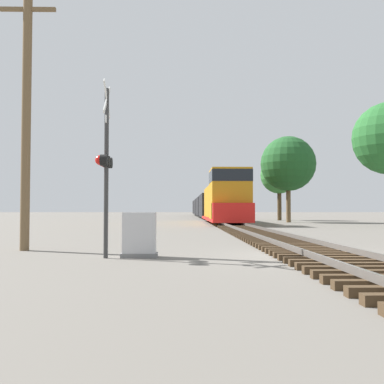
# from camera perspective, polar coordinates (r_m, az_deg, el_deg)

# --- Properties ---
(ground_plane) EXTENTS (400.00, 400.00, 0.00)m
(ground_plane) POSITION_cam_1_polar(r_m,az_deg,el_deg) (13.00, 15.71, -7.92)
(ground_plane) COLOR #666059
(rail_track_bed) EXTENTS (2.60, 160.00, 0.31)m
(rail_track_bed) POSITION_cam_1_polar(r_m,az_deg,el_deg) (12.99, 15.70, -7.32)
(rail_track_bed) COLOR #42301E
(rail_track_bed) RESTS_ON ground
(freight_train) EXTENTS (3.15, 80.19, 4.55)m
(freight_train) POSITION_cam_1_polar(r_m,az_deg,el_deg) (71.02, 1.93, -1.81)
(freight_train) COLOR #B77A14
(freight_train) RESTS_ON ground
(crossing_signal_near) EXTENTS (0.33, 1.00, 4.76)m
(crossing_signal_near) POSITION_cam_1_polar(r_m,az_deg,el_deg) (12.36, -10.96, 3.70)
(crossing_signal_near) COLOR #333333
(crossing_signal_near) RESTS_ON ground
(relay_cabinet) EXTENTS (0.98, 0.57, 1.23)m
(relay_cabinet) POSITION_cam_1_polar(r_m,az_deg,el_deg) (12.40, -6.69, -5.47)
(relay_cabinet) COLOR slate
(relay_cabinet) RESTS_ON ground
(utility_pole) EXTENTS (1.80, 0.29, 8.40)m
(utility_pole) POSITION_cam_1_polar(r_m,az_deg,el_deg) (15.57, -20.30, 9.10)
(utility_pole) COLOR brown
(utility_pole) RESTS_ON ground
(tree_mid_background) EXTENTS (5.57, 5.57, 8.74)m
(tree_mid_background) POSITION_cam_1_polar(r_m,az_deg,el_deg) (46.63, 12.11, 3.51)
(tree_mid_background) COLOR brown
(tree_mid_background) RESTS_ON ground
(tree_deep_background) EXTENTS (4.52, 4.52, 7.73)m
(tree_deep_background) POSITION_cam_1_polar(r_m,az_deg,el_deg) (54.99, 11.02, 2.12)
(tree_deep_background) COLOR #473521
(tree_deep_background) RESTS_ON ground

